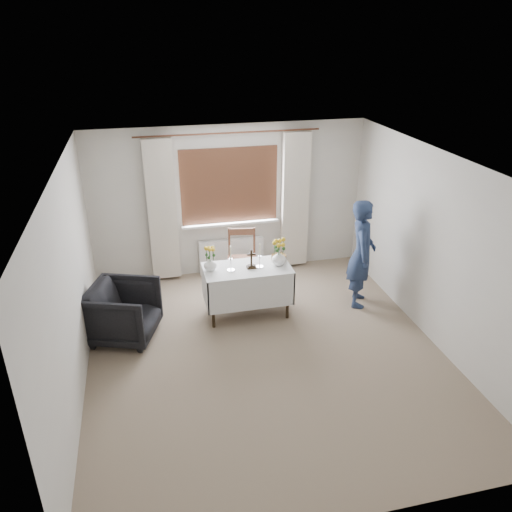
{
  "coord_description": "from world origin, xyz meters",
  "views": [
    {
      "loc": [
        -1.35,
        -5.18,
        3.91
      ],
      "look_at": [
        0.05,
        0.81,
        1.03
      ],
      "focal_mm": 35.0,
      "sensor_mm": 36.0,
      "label": 1
    }
  ],
  "objects_px": {
    "wooden_cross": "(251,259)",
    "flower_vase_right": "(279,258)",
    "altar_table": "(247,291)",
    "wooden_chair": "(242,262)",
    "person": "(362,254)",
    "armchair": "(124,312)",
    "flower_vase_left": "(210,264)"
  },
  "relations": [
    {
      "from": "flower_vase_right",
      "to": "wooden_cross",
      "type": "bearing_deg",
      "value": -178.0
    },
    {
      "from": "armchair",
      "to": "flower_vase_right",
      "type": "relative_size",
      "value": 3.99
    },
    {
      "from": "altar_table",
      "to": "wooden_cross",
      "type": "bearing_deg",
      "value": -22.26
    },
    {
      "from": "wooden_chair",
      "to": "flower_vase_left",
      "type": "xyz_separation_m",
      "value": [
        -0.6,
        -0.68,
        0.36
      ]
    },
    {
      "from": "wooden_chair",
      "to": "flower_vase_right",
      "type": "height_order",
      "value": "wooden_chair"
    },
    {
      "from": "wooden_chair",
      "to": "flower_vase_right",
      "type": "bearing_deg",
      "value": -52.51
    },
    {
      "from": "altar_table",
      "to": "person",
      "type": "distance_m",
      "value": 1.77
    },
    {
      "from": "person",
      "to": "wooden_cross",
      "type": "bearing_deg",
      "value": 110.61
    },
    {
      "from": "person",
      "to": "flower_vase_right",
      "type": "xyz_separation_m",
      "value": [
        -1.25,
        0.05,
        0.05
      ]
    },
    {
      "from": "altar_table",
      "to": "armchair",
      "type": "xyz_separation_m",
      "value": [
        -1.74,
        -0.2,
        0.01
      ]
    },
    {
      "from": "wooden_cross",
      "to": "flower_vase_right",
      "type": "height_order",
      "value": "wooden_cross"
    },
    {
      "from": "wooden_cross",
      "to": "armchair",
      "type": "bearing_deg",
      "value": -173.34
    },
    {
      "from": "altar_table",
      "to": "flower_vase_right",
      "type": "height_order",
      "value": "flower_vase_right"
    },
    {
      "from": "armchair",
      "to": "wooden_cross",
      "type": "relative_size",
      "value": 3.07
    },
    {
      "from": "altar_table",
      "to": "wooden_chair",
      "type": "distance_m",
      "value": 0.73
    },
    {
      "from": "flower_vase_left",
      "to": "flower_vase_right",
      "type": "relative_size",
      "value": 0.89
    },
    {
      "from": "wooden_chair",
      "to": "wooden_cross",
      "type": "distance_m",
      "value": 0.84
    },
    {
      "from": "person",
      "to": "flower_vase_left",
      "type": "bearing_deg",
      "value": 109.23
    },
    {
      "from": "person",
      "to": "flower_vase_left",
      "type": "relative_size",
      "value": 8.64
    },
    {
      "from": "armchair",
      "to": "flower_vase_right",
      "type": "bearing_deg",
      "value": -65.41
    },
    {
      "from": "person",
      "to": "wooden_cross",
      "type": "xyz_separation_m",
      "value": [
        -1.66,
        0.03,
        0.08
      ]
    },
    {
      "from": "armchair",
      "to": "wooden_cross",
      "type": "xyz_separation_m",
      "value": [
        1.8,
        0.17,
        0.51
      ]
    },
    {
      "from": "flower_vase_right",
      "to": "flower_vase_left",
      "type": "bearing_deg",
      "value": 177.06
    },
    {
      "from": "armchair",
      "to": "flower_vase_right",
      "type": "xyz_separation_m",
      "value": [
        2.2,
        0.19,
        0.48
      ]
    },
    {
      "from": "altar_table",
      "to": "wooden_cross",
      "type": "relative_size",
      "value": 4.44
    },
    {
      "from": "altar_table",
      "to": "wooden_chair",
      "type": "xyz_separation_m",
      "value": [
        0.08,
        0.72,
        0.12
      ]
    },
    {
      "from": "wooden_chair",
      "to": "armchair",
      "type": "height_order",
      "value": "wooden_chair"
    },
    {
      "from": "armchair",
      "to": "altar_table",
      "type": "bearing_deg",
      "value": -63.83
    },
    {
      "from": "wooden_chair",
      "to": "flower_vase_left",
      "type": "distance_m",
      "value": 0.97
    },
    {
      "from": "flower_vase_left",
      "to": "altar_table",
      "type": "bearing_deg",
      "value": -4.57
    },
    {
      "from": "armchair",
      "to": "wooden_cross",
      "type": "bearing_deg",
      "value": -64.76
    },
    {
      "from": "altar_table",
      "to": "flower_vase_right",
      "type": "bearing_deg",
      "value": -1.1
    }
  ]
}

